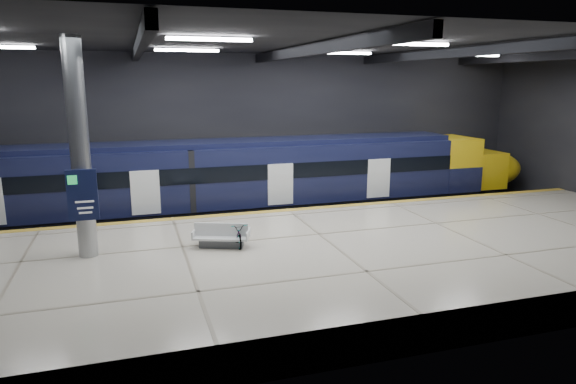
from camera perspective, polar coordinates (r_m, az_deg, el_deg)
name	(u,v)px	position (r m, az deg, el deg)	size (l,w,h in m)	color
ground	(310,254)	(20.33, 2.44, -6.85)	(30.00, 30.00, 0.00)	black
room_shell	(311,107)	(19.24, 2.59, 9.46)	(30.10, 16.10, 8.05)	black
platform	(334,261)	(17.95, 5.17, -7.67)	(30.00, 11.00, 1.10)	beige
safety_strip	(289,210)	(22.51, 0.10, -2.01)	(30.00, 0.40, 0.01)	gold
rails	(272,217)	(25.32, -1.77, -2.79)	(30.00, 1.52, 0.16)	gray
train	(248,179)	(24.59, -4.47, 1.45)	(29.40, 2.84, 3.79)	black
bench	(222,238)	(17.69, -7.40, -5.14)	(2.05, 1.40, 0.84)	#595B60
bicycle	(237,234)	(17.79, -5.67, -4.62)	(0.54, 1.55, 0.82)	#99999E
pannier_bag	(220,242)	(17.75, -7.56, -5.49)	(0.30, 0.18, 0.35)	black
info_column	(80,153)	(17.24, -22.11, 4.06)	(0.90, 0.78, 6.90)	#9EA0A5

